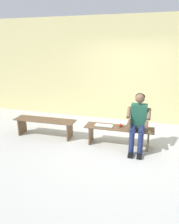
# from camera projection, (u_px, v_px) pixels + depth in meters

# --- Properties ---
(ground_plane) EXTENTS (10.00, 7.00, 0.04)m
(ground_plane) POSITION_uv_depth(u_px,v_px,m) (64.00, 161.00, 4.27)
(ground_plane) COLOR #B2B2AD
(brick_wall) EXTENTS (9.50, 0.24, 3.05)m
(brick_wall) POSITION_uv_depth(u_px,v_px,m) (114.00, 70.00, 6.38)
(brick_wall) COLOR #D1C684
(brick_wall) RESTS_ON ground
(bench_near) EXTENTS (1.56, 0.45, 0.44)m
(bench_near) POSITION_uv_depth(u_px,v_px,m) (119.00, 132.00, 4.83)
(bench_near) COLOR brown
(bench_near) RESTS_ON ground
(bench_far) EXTENTS (1.57, 0.45, 0.44)m
(bench_far) POSITION_uv_depth(u_px,v_px,m) (45.00, 124.00, 5.33)
(bench_far) COLOR brown
(bench_far) RESTS_ON ground
(person_seated) EXTENTS (0.50, 0.69, 1.25)m
(person_seated) POSITION_uv_depth(u_px,v_px,m) (138.00, 120.00, 4.52)
(person_seated) COLOR #1E513D
(person_seated) RESTS_ON ground
(apple) EXTENTS (0.08, 0.08, 0.08)m
(apple) POSITION_uv_depth(u_px,v_px,m) (121.00, 125.00, 4.81)
(apple) COLOR red
(apple) RESTS_ON bench_near
(book_open) EXTENTS (0.42, 0.17, 0.02)m
(book_open) POSITION_uv_depth(u_px,v_px,m) (104.00, 126.00, 4.86)
(book_open) COLOR white
(book_open) RESTS_ON bench_near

